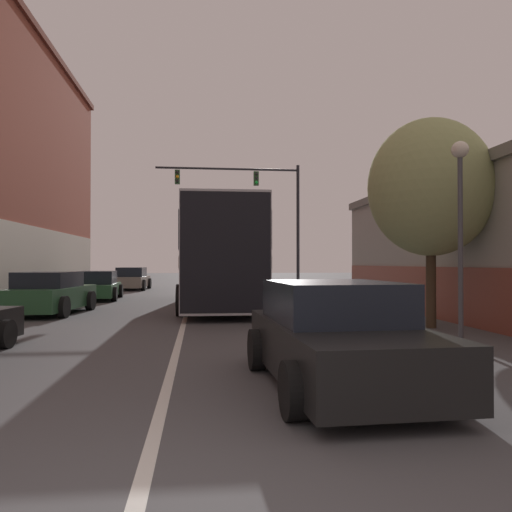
{
  "coord_description": "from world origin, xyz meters",
  "views": [
    {
      "loc": [
        0.43,
        -2.64,
        1.67
      ],
      "look_at": [
        2.4,
        14.72,
        1.91
      ],
      "focal_mm": 35.0,
      "sensor_mm": 36.0,
      "label": 1
    }
  ],
  "objects": [
    {
      "name": "lane_center_line",
      "position": [
        0.0,
        14.92,
        0.0
      ],
      "size": [
        0.14,
        41.83,
        0.01
      ],
      "color": "silver",
      "rests_on": "ground_plane"
    },
    {
      "name": "bus",
      "position": [
        1.17,
        16.66,
        2.07
      ],
      "size": [
        2.94,
        11.39,
        3.7
      ],
      "rotation": [
        0.0,
        0.0,
        1.57
      ],
      "color": "#B7B7BC",
      "rests_on": "ground_plane"
    },
    {
      "name": "hatchback_foreground",
      "position": [
        2.28,
        3.93,
        0.67
      ],
      "size": [
        2.17,
        4.13,
        1.41
      ],
      "rotation": [
        0.0,
        0.0,
        1.61
      ],
      "color": "black",
      "rests_on": "ground_plane"
    },
    {
      "name": "parked_car_left_near",
      "position": [
        -3.75,
        29.09,
        0.66
      ],
      "size": [
        2.09,
        4.22,
        1.39
      ],
      "rotation": [
        0.0,
        0.0,
        1.54
      ],
      "color": "slate",
      "rests_on": "ground_plane"
    },
    {
      "name": "parked_car_left_mid",
      "position": [
        -4.26,
        20.68,
        0.62
      ],
      "size": [
        2.3,
        4.28,
        1.31
      ],
      "rotation": [
        0.0,
        0.0,
        1.63
      ],
      "color": "#285633",
      "rests_on": "ground_plane"
    },
    {
      "name": "parked_car_left_far",
      "position": [
        -4.4,
        14.27,
        0.67
      ],
      "size": [
        2.27,
        4.31,
        1.38
      ],
      "rotation": [
        0.0,
        0.0,
        1.47
      ],
      "color": "#285633",
      "rests_on": "ground_plane"
    },
    {
      "name": "traffic_signal_gantry",
      "position": [
        3.81,
        25.82,
        5.29
      ],
      "size": [
        8.26,
        0.36,
        7.36
      ],
      "color": "black",
      "rests_on": "ground_plane"
    },
    {
      "name": "street_lamp",
      "position": [
        5.69,
        6.92,
        2.57
      ],
      "size": [
        0.35,
        0.35,
        4.14
      ],
      "color": "#47474C",
      "rests_on": "ground_plane"
    },
    {
      "name": "street_tree_near",
      "position": [
        6.37,
        9.63,
        3.62
      ],
      "size": [
        3.24,
        2.91,
        5.41
      ],
      "color": "#3D2D1E",
      "rests_on": "ground_plane"
    }
  ]
}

